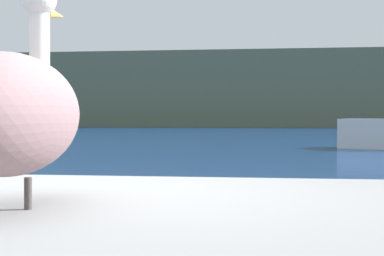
% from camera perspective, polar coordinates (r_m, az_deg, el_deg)
% --- Properties ---
extents(hillside_backdrop, '(140.00, 14.49, 8.80)m').
position_cam_1_polar(hillside_backdrop, '(78.51, 7.47, 3.33)').
color(hillside_backdrop, '#5B664C').
rests_on(hillside_backdrop, ground).
extents(pelican, '(0.54, 1.27, 0.95)m').
position_cam_1_polar(pelican, '(2.58, -15.81, 1.48)').
color(pelican, gray).
rests_on(pelican, pier_dock).
extents(fishing_boat_green, '(6.90, 5.00, 4.30)m').
position_cam_1_polar(fishing_boat_green, '(48.14, -16.41, 0.52)').
color(fishing_boat_green, '#1E8C4C').
rests_on(fishing_boat_green, ground).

